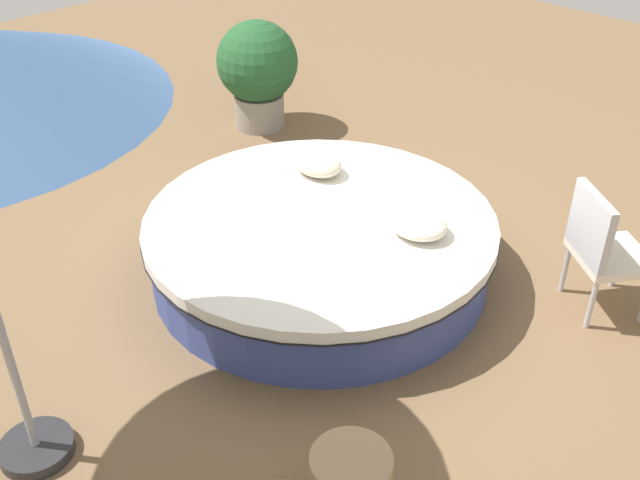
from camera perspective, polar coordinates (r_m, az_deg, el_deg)
The scene contains 6 objects.
ground_plane at distance 6.03m, azimuth 0.00°, elevation -2.46°, with size 16.00×16.00×0.00m, color brown.
round_bed at distance 5.88m, azimuth 0.00°, elevation -0.36°, with size 2.73×2.73×0.52m.
throw_pillow_0 at distance 5.56m, azimuth 7.48°, elevation 1.23°, with size 0.45×0.39×0.17m, color silver.
throw_pillow_1 at distance 6.31m, azimuth -0.20°, elevation 5.84°, with size 0.45×0.35×0.18m, color beige.
patio_chair at distance 5.72m, azimuth 20.61°, elevation -0.35°, with size 0.72×0.71×0.98m.
planter at distance 8.22m, azimuth -4.77°, elevation 12.85°, with size 0.87×0.87×1.17m.
Camera 1 is at (-3.38, 3.52, 3.54)m, focal length 42.12 mm.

